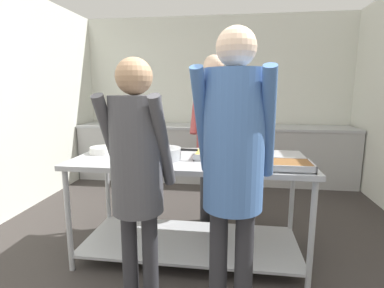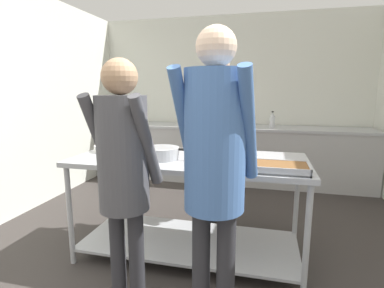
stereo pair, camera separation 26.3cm
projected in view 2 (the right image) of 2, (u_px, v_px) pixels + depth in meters
The scene contains 13 objects.
wall_rear at pixel (230, 98), 5.03m from camera, with size 4.50×0.06×2.65m.
wall_left at pixel (31, 101), 3.67m from camera, with size 0.06×4.06×2.65m.
back_counter at pixel (226, 153), 4.83m from camera, with size 4.34×0.65×0.90m.
serving_counter at pixel (189, 190), 2.61m from camera, with size 1.96×0.86×0.89m.
plate_stack at pixel (107, 148), 2.80m from camera, with size 0.23×0.23×0.06m.
broccoli_bowl at pixel (141, 145), 2.95m from camera, with size 0.20×0.20×0.10m.
sauce_pan at pixel (162, 153), 2.50m from camera, with size 0.44×0.30×0.10m.
serving_tray_vegetables at pixel (216, 155), 2.52m from camera, with size 0.38×0.30×0.05m.
serving_tray_roast at pixel (274, 167), 2.14m from camera, with size 0.48×0.27×0.05m.
guest_serving_left at pixel (123, 163), 1.79m from camera, with size 0.42×0.35×1.64m.
guest_serving_right at pixel (215, 156), 1.60m from camera, with size 0.46×0.39×1.78m.
cook_behind_counter at pixel (219, 122), 3.14m from camera, with size 0.47×0.38×1.82m.
water_bottle at pixel (272, 120), 4.53m from camera, with size 0.08×0.08×0.25m.
Camera 2 is at (0.59, -1.15, 1.47)m, focal length 28.00 mm.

